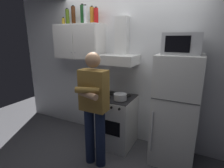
{
  "coord_description": "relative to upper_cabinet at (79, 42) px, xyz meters",
  "views": [
    {
      "loc": [
        1.13,
        -2.26,
        1.81
      ],
      "look_at": [
        0.0,
        0.0,
        1.15
      ],
      "focal_mm": 28.2,
      "sensor_mm": 36.0,
      "label": 1
    }
  ],
  "objects": [
    {
      "name": "bottle_olive_oil",
      "position": [
        -0.23,
        -0.0,
        0.43
      ],
      "size": [
        0.07,
        0.07,
        0.28
      ],
      "color": "#4C6B19",
      "rests_on": "upper_cabinet"
    },
    {
      "name": "bottle_liquor_amber",
      "position": [
        0.28,
        0.02,
        0.43
      ],
      "size": [
        0.07,
        0.07,
        0.28
      ],
      "color": "#B7721E",
      "rests_on": "upper_cabinet"
    },
    {
      "name": "range_hood",
      "position": [
        0.8,
        0.0,
        -0.15
      ],
      "size": [
        0.6,
        0.44,
        0.75
      ],
      "color": "white"
    },
    {
      "name": "bottle_vodka_clear",
      "position": [
        0.18,
        -0.03,
        0.44
      ],
      "size": [
        0.07,
        0.07,
        0.3
      ],
      "color": "silver",
      "rests_on": "upper_cabinet"
    },
    {
      "name": "bottle_spice_jar",
      "position": [
        -0.34,
        0.01,
        0.36
      ],
      "size": [
        0.06,
        0.06,
        0.13
      ],
      "color": "gold",
      "rests_on": "upper_cabinet"
    },
    {
      "name": "bottle_soda_red",
      "position": [
        0.36,
        0.01,
        0.42
      ],
      "size": [
        0.07,
        0.07,
        0.26
      ],
      "color": "red",
      "rests_on": "upper_cabinet"
    },
    {
      "name": "microwave",
      "position": [
        1.75,
        -0.11,
        -0.01
      ],
      "size": [
        0.48,
        0.37,
        0.28
      ],
      "color": "#B7BABF",
      "rests_on": "refrigerator"
    },
    {
      "name": "stove_oven",
      "position": [
        0.8,
        -0.13,
        -1.32
      ],
      "size": [
        0.6,
        0.62,
        0.87
      ],
      "color": "silver",
      "rests_on": "ground_plane"
    },
    {
      "name": "ground_plane",
      "position": [
        0.85,
        -0.37,
        -1.75
      ],
      "size": [
        7.0,
        7.0,
        0.0
      ],
      "primitive_type": "plane",
      "color": "#4C4C51"
    },
    {
      "name": "bottle_wine_green",
      "position": [
        0.09,
        0.01,
        0.46
      ],
      "size": [
        0.08,
        0.08,
        0.32
      ],
      "color": "#19471E",
      "rests_on": "upper_cabinet"
    },
    {
      "name": "bottle_rum_dark",
      "position": [
        -0.11,
        0.02,
        0.45
      ],
      "size": [
        0.07,
        0.07,
        0.32
      ],
      "color": "#47230F",
      "rests_on": "upper_cabinet"
    },
    {
      "name": "refrigerator",
      "position": [
        1.75,
        -0.12,
        -0.95
      ],
      "size": [
        0.6,
        0.62,
        1.6
      ],
      "color": "white",
      "rests_on": "ground_plane"
    },
    {
      "name": "person_standing",
      "position": [
        0.75,
        -0.73,
        -0.85
      ],
      "size": [
        0.38,
        0.33,
        1.64
      ],
      "color": "#192342",
      "rests_on": "ground_plane"
    },
    {
      "name": "cooking_pot",
      "position": [
        0.93,
        -0.24,
        -0.83
      ],
      "size": [
        0.31,
        0.21,
        0.1
      ],
      "color": "#B7BABF",
      "rests_on": "stove_oven"
    },
    {
      "name": "back_wall_tiled",
      "position": [
        0.85,
        0.23,
        -0.4
      ],
      "size": [
        4.8,
        0.1,
        2.7
      ],
      "primitive_type": "cube",
      "color": "white",
      "rests_on": "ground_plane"
    },
    {
      "name": "upper_cabinet",
      "position": [
        0.0,
        0.0,
        0.0
      ],
      "size": [
        0.9,
        0.37,
        0.6
      ],
      "color": "white"
    }
  ]
}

